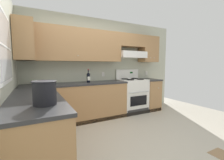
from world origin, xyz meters
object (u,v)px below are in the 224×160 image
at_px(wine_bottle, 88,77).
at_px(bucket, 45,92).
at_px(bowl, 40,83).
at_px(stove, 132,95).

xyz_separation_m(wine_bottle, bucket, (-1.07, -1.76, 0.00)).
xyz_separation_m(bowl, bucket, (-0.02, -1.89, 0.10)).
bearing_deg(bucket, bowl, 89.38).
distance_m(wine_bottle, bucket, 2.06).
xyz_separation_m(stove, bucket, (-2.37, -1.79, 0.56)).
height_order(stove, bowl, stove).
bearing_deg(wine_bottle, bucket, -121.23).
relative_size(stove, bucket, 4.76).
xyz_separation_m(stove, bowl, (-2.35, 0.10, 0.46)).
relative_size(wine_bottle, bowl, 1.07).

